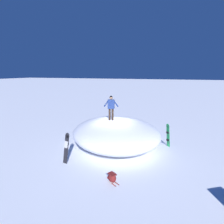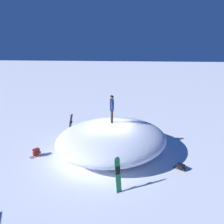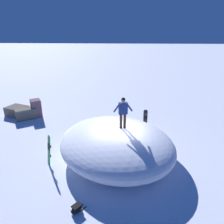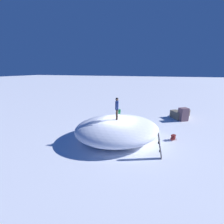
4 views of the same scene
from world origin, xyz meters
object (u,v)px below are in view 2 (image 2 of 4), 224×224
at_px(snowboard_primary_upright, 71,125).
at_px(snowboarder_standing, 112,107).
at_px(backpack_near, 181,167).
at_px(backpack_far, 37,152).
at_px(snowboard_secondary_upright, 118,174).

bearing_deg(snowboard_primary_upright, snowboarder_standing, -114.74).
bearing_deg(backpack_near, snowboard_primary_upright, 66.14).
relative_size(backpack_near, backpack_far, 0.96).
distance_m(snowboarder_standing, backpack_far, 5.15).
height_order(snowboard_primary_upright, backpack_near, snowboard_primary_upright).
xyz_separation_m(snowboard_secondary_upright, backpack_near, (2.09, -3.00, -0.68)).
bearing_deg(snowboard_secondary_upright, snowboard_primary_upright, 38.12).
bearing_deg(snowboarder_standing, snowboard_secondary_upright, -166.86).
relative_size(snowboard_primary_upright, backpack_near, 2.63).
bearing_deg(snowboard_secondary_upright, backpack_near, -55.09).
relative_size(snowboard_secondary_upright, backpack_far, 2.45).
distance_m(snowboarder_standing, backpack_near, 4.96).
relative_size(snowboard_primary_upright, snowboard_secondary_upright, 1.03).
height_order(snowboarder_standing, backpack_near, snowboarder_standing).
bearing_deg(snowboard_secondary_upright, backpack_far, 66.55).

